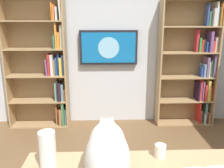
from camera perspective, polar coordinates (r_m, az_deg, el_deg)
name	(u,v)px	position (r m, az deg, el deg)	size (l,w,h in m)	color
wall_back	(112,42)	(3.98, 0.06, 9.88)	(4.52, 0.06, 2.70)	silver
bookshelf_left	(194,65)	(4.13, 18.74, 4.17)	(0.93, 0.28, 2.00)	tan
bookshelf_right	(44,65)	(3.97, -15.66, 4.33)	(0.94, 0.28, 2.11)	tan
wall_mounted_tv	(109,48)	(3.90, -0.81, 8.58)	(0.92, 0.07, 0.55)	black
cat	(107,153)	(1.51, -1.10, -15.98)	(0.27, 0.67, 0.35)	silver
paper_towel_roll	(48,150)	(1.69, -14.94, -14.84)	(0.11, 0.11, 0.26)	white
coffee_mug	(160,151)	(1.83, 11.30, -15.21)	(0.08, 0.08, 0.10)	white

